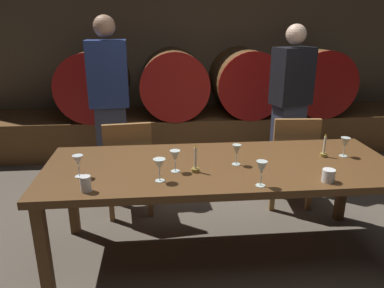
{
  "coord_description": "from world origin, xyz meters",
  "views": [
    {
      "loc": [
        -0.65,
        -2.32,
        1.71
      ],
      "look_at": [
        -0.42,
        0.23,
        0.82
      ],
      "focal_mm": 34.63,
      "sensor_mm": 36.0,
      "label": 1
    }
  ],
  "objects": [
    {
      "name": "wine_barrel_center_right",
      "position": [
        0.48,
        2.47,
        0.91
      ],
      "size": [
        0.84,
        0.93,
        0.84
      ],
      "color": "brown",
      "rests_on": "barrel_shelf"
    },
    {
      "name": "candle_left",
      "position": [
        -0.42,
        -0.07,
        0.78
      ],
      "size": [
        0.05,
        0.05,
        0.19
      ],
      "color": "olive",
      "rests_on": "dining_table"
    },
    {
      "name": "wine_glass_far_left",
      "position": [
        -1.17,
        -0.08,
        0.84
      ],
      "size": [
        0.07,
        0.07,
        0.15
      ],
      "color": "white",
      "rests_on": "dining_table"
    },
    {
      "name": "ground_plane",
      "position": [
        0.0,
        0.0,
        0.0
      ],
      "size": [
        9.1,
        9.1,
        0.0
      ],
      "primitive_type": "plane",
      "color": "brown"
    },
    {
      "name": "chair_right",
      "position": [
        0.54,
        0.75,
        0.49
      ],
      "size": [
        0.43,
        0.43,
        0.88
      ],
      "rotation": [
        0.0,
        0.0,
        3.06
      ],
      "color": "olive",
      "rests_on": "ground"
    },
    {
      "name": "cup_left",
      "position": [
        -1.09,
        -0.3,
        0.78
      ],
      "size": [
        0.06,
        0.06,
        0.1
      ],
      "primitive_type": "cylinder",
      "color": "white",
      "rests_on": "dining_table"
    },
    {
      "name": "wine_glass_right",
      "position": [
        -0.05,
        -0.32,
        0.84
      ],
      "size": [
        0.07,
        0.07,
        0.16
      ],
      "color": "silver",
      "rests_on": "dining_table"
    },
    {
      "name": "wine_glass_center_left",
      "position": [
        -0.56,
        -0.05,
        0.84
      ],
      "size": [
        0.07,
        0.07,
        0.15
      ],
      "color": "silver",
      "rests_on": "dining_table"
    },
    {
      "name": "wine_barrel_center_left",
      "position": [
        -0.45,
        2.47,
        0.91
      ],
      "size": [
        0.84,
        0.93,
        0.84
      ],
      "color": "brown",
      "rests_on": "barrel_shelf"
    },
    {
      "name": "cup_right",
      "position": [
        0.39,
        -0.29,
        0.77
      ],
      "size": [
        0.08,
        0.08,
        0.08
      ],
      "primitive_type": "cylinder",
      "color": "white",
      "rests_on": "dining_table"
    },
    {
      "name": "wine_glass_left",
      "position": [
        -0.66,
        -0.19,
        0.84
      ],
      "size": [
        0.08,
        0.08,
        0.15
      ],
      "color": "silver",
      "rests_on": "dining_table"
    },
    {
      "name": "guest_left",
      "position": [
        -1.14,
        1.34,
        0.89
      ],
      "size": [
        0.39,
        0.26,
        1.73
      ],
      "rotation": [
        0.0,
        0.0,
        3.2
      ],
      "color": "#33384C",
      "rests_on": "ground"
    },
    {
      "name": "candle_right",
      "position": [
        0.55,
        0.13,
        0.78
      ],
      "size": [
        0.05,
        0.05,
        0.18
      ],
      "color": "olive",
      "rests_on": "dining_table"
    },
    {
      "name": "wine_glass_center_right",
      "position": [
        -0.13,
        0.04,
        0.83
      ],
      "size": [
        0.06,
        0.06,
        0.15
      ],
      "color": "silver",
      "rests_on": "dining_table"
    },
    {
      "name": "back_wall",
      "position": [
        0.0,
        3.02,
        1.47
      ],
      "size": [
        7.0,
        0.24,
        2.95
      ],
      "primitive_type": "cube",
      "color": "brown",
      "rests_on": "ground"
    },
    {
      "name": "wine_barrel_far_right",
      "position": [
        1.39,
        2.47,
        0.91
      ],
      "size": [
        0.84,
        0.93,
        0.84
      ],
      "color": "brown",
      "rests_on": "barrel_shelf"
    },
    {
      "name": "guest_right",
      "position": [
        0.7,
        1.31,
        0.84
      ],
      "size": [
        0.44,
        0.35,
        1.65
      ],
      "rotation": [
        0.0,
        0.0,
        3.47
      ],
      "color": "#33384C",
      "rests_on": "ground"
    },
    {
      "name": "wine_barrel_far_left",
      "position": [
        -1.45,
        2.47,
        0.91
      ],
      "size": [
        0.84,
        0.93,
        0.84
      ],
      "color": "#513319",
      "rests_on": "barrel_shelf"
    },
    {
      "name": "dining_table",
      "position": [
        -0.23,
        0.06,
        0.67
      ],
      "size": [
        2.45,
        0.92,
        0.73
      ],
      "color": "brown",
      "rests_on": "ground"
    },
    {
      "name": "wine_glass_far_right",
      "position": [
        0.7,
        0.12,
        0.83
      ],
      "size": [
        0.07,
        0.07,
        0.14
      ],
      "color": "silver",
      "rests_on": "dining_table"
    },
    {
      "name": "chair_left",
      "position": [
        -0.93,
        0.73,
        0.49
      ],
      "size": [
        0.44,
        0.44,
        0.88
      ],
      "rotation": [
        0.0,
        0.0,
        3.25
      ],
      "color": "olive",
      "rests_on": "ground"
    },
    {
      "name": "barrel_shelf",
      "position": [
        0.0,
        2.47,
        0.25
      ],
      "size": [
        6.3,
        0.9,
        0.5
      ],
      "primitive_type": "cube",
      "color": "brown",
      "rests_on": "ground"
    }
  ]
}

